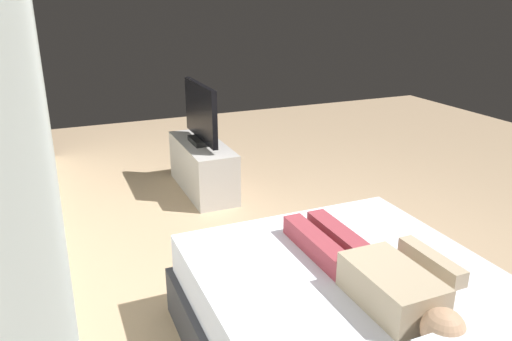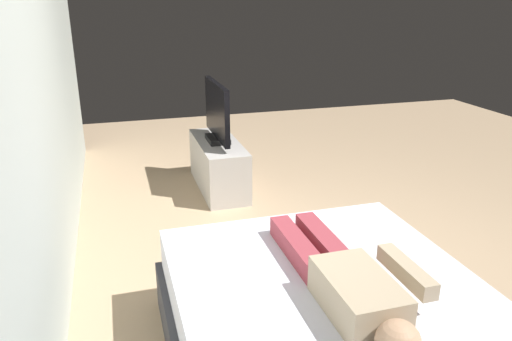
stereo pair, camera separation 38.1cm
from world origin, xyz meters
name	(u,v)px [view 2 (the right image)]	position (x,y,z in m)	size (l,w,h in m)	color
ground_plane	(310,276)	(0.00, 0.00, 0.00)	(10.00, 10.00, 0.00)	tan
back_wall	(35,81)	(0.40, 1.66, 1.40)	(6.40, 0.10, 2.80)	silver
person	(347,281)	(-1.01, 0.25, 0.62)	(1.26, 0.46, 0.18)	tan
remote	(404,265)	(-0.85, -0.15, 0.55)	(0.15, 0.04, 0.02)	black
tv_stand	(218,165)	(1.84, 0.25, 0.25)	(1.10, 0.40, 0.50)	#B7B2AD
tv	(217,114)	(1.84, 0.25, 0.78)	(0.88, 0.20, 0.59)	black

